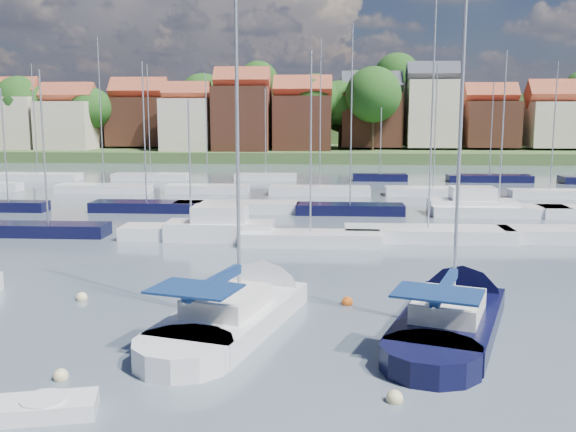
{
  "coord_description": "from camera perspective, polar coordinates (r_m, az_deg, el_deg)",
  "views": [
    {
      "loc": [
        1.84,
        -20.85,
        8.23
      ],
      "look_at": [
        -0.46,
        14.0,
        2.59
      ],
      "focal_mm": 40.0,
      "sensor_mm": 36.0,
      "label": 1
    }
  ],
  "objects": [
    {
      "name": "ground",
      "position": [
        61.43,
        2.03,
        1.47
      ],
      "size": [
        260.0,
        260.0,
        0.0
      ],
      "primitive_type": "plane",
      "color": "#4A5765",
      "rests_on": "ground"
    },
    {
      "name": "sailboat_centre",
      "position": [
        26.84,
        -3.33,
        -7.92
      ],
      "size": [
        6.7,
        13.34,
        17.46
      ],
      "rotation": [
        0.0,
        0.0,
        1.3
      ],
      "color": "silver",
      "rests_on": "ground"
    },
    {
      "name": "sailboat_navy",
      "position": [
        26.91,
        14.75,
        -8.17
      ],
      "size": [
        7.24,
        12.99,
        17.39
      ],
      "rotation": [
        0.0,
        0.0,
        1.24
      ],
      "color": "black",
      "rests_on": "ground"
    },
    {
      "name": "tender",
      "position": [
        19.53,
        -20.83,
        -15.64
      ],
      "size": [
        3.01,
        1.93,
        0.6
      ],
      "rotation": [
        0.0,
        0.0,
        0.25
      ],
      "color": "silver",
      "rests_on": "ground"
    },
    {
      "name": "buoy_b",
      "position": [
        21.84,
        -19.54,
        -13.52
      ],
      "size": [
        0.48,
        0.48,
        0.48
      ],
      "primitive_type": "sphere",
      "color": "beige",
      "rests_on": "ground"
    },
    {
      "name": "buoy_c",
      "position": [
        22.71,
        -10.19,
        -12.23
      ],
      "size": [
        0.43,
        0.43,
        0.43
      ],
      "primitive_type": "sphere",
      "color": "beige",
      "rests_on": "ground"
    },
    {
      "name": "buoy_d",
      "position": [
        19.47,
        9.44,
        -15.96
      ],
      "size": [
        0.49,
        0.49,
        0.49
      ],
      "primitive_type": "sphere",
      "color": "beige",
      "rests_on": "ground"
    },
    {
      "name": "buoy_e",
      "position": [
        28.22,
        5.29,
        -7.82
      ],
      "size": [
        0.5,
        0.5,
        0.5
      ],
      "primitive_type": "sphere",
      "color": "#D85914",
      "rests_on": "ground"
    },
    {
      "name": "buoy_g",
      "position": [
        30.19,
        -17.86,
        -7.1
      ],
      "size": [
        0.5,
        0.5,
        0.5
      ],
      "primitive_type": "sphere",
      "color": "beige",
      "rests_on": "ground"
    },
    {
      "name": "marina_field",
      "position": [
        56.54,
        3.82,
        1.23
      ],
      "size": [
        79.62,
        41.41,
        15.93
      ],
      "color": "silver",
      "rests_on": "ground"
    },
    {
      "name": "far_shore_town",
      "position": [
        153.56,
        3.97,
        7.8
      ],
      "size": [
        212.46,
        90.0,
        22.27
      ],
      "color": "#3C592C",
      "rests_on": "ground"
    }
  ]
}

